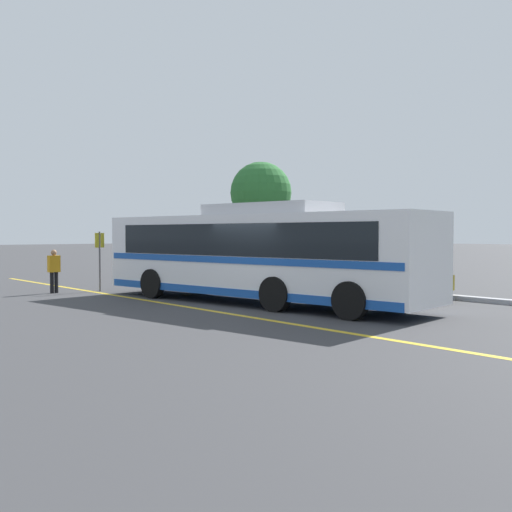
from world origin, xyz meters
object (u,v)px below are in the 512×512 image
object	(u,v)px
transit_bus	(256,253)
tree_1	(261,193)
parked_car_2	(377,276)
bus_stop_sign	(100,254)
parked_car_0	(182,263)
parked_car_1	(265,269)
pedestrian_0	(54,269)

from	to	relation	value
transit_bus	tree_1	world-z (taller)	tree_1
parked_car_2	bus_stop_sign	distance (m)	10.47
parked_car_0	parked_car_1	bearing A→B (deg)	-94.86
bus_stop_sign	tree_1	distance (m)	11.69
parked_car_1	tree_1	distance (m)	8.18
parked_car_0	parked_car_2	bearing A→B (deg)	-92.21
parked_car_0	transit_bus	bearing A→B (deg)	-116.63
parked_car_2	pedestrian_0	distance (m)	11.86
parked_car_2	pedestrian_0	size ratio (longest dim) A/B	3.06
parked_car_0	pedestrian_0	world-z (taller)	pedestrian_0
transit_bus	tree_1	xyz separation A→B (m)	(-9.96, 9.02, 2.81)
tree_1	parked_car_2	bearing A→B (deg)	-20.99
bus_stop_sign	parked_car_1	bearing A→B (deg)	-30.35
transit_bus	parked_car_0	bearing A→B (deg)	60.19
transit_bus	parked_car_1	bearing A→B (deg)	37.96
parked_car_0	bus_stop_sign	bearing A→B (deg)	-154.00
pedestrian_0	tree_1	distance (m)	13.26
parked_car_1	parked_car_2	distance (m)	5.45
parked_car_2	bus_stop_sign	size ratio (longest dim) A/B	2.16
parked_car_1	pedestrian_0	distance (m)	8.38
pedestrian_0	bus_stop_sign	bearing A→B (deg)	-17.27
parked_car_2	tree_1	distance (m)	12.37
pedestrian_0	tree_1	bearing A→B (deg)	8.89
parked_car_0	parked_car_2	distance (m)	11.69
bus_stop_sign	tree_1	bearing A→B (deg)	7.75
transit_bus	bus_stop_sign	distance (m)	7.23
bus_stop_sign	tree_1	xyz separation A→B (m)	(-2.99, 10.91, 2.96)
transit_bus	pedestrian_0	xyz separation A→B (m)	(-7.40, -3.52, -0.69)
parked_car_1	bus_stop_sign	bearing A→B (deg)	-25.66
transit_bus	parked_car_2	bearing A→B (deg)	-19.92
transit_bus	parked_car_1	size ratio (longest dim) A/B	2.89
parked_car_0	tree_1	size ratio (longest dim) A/B	0.80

